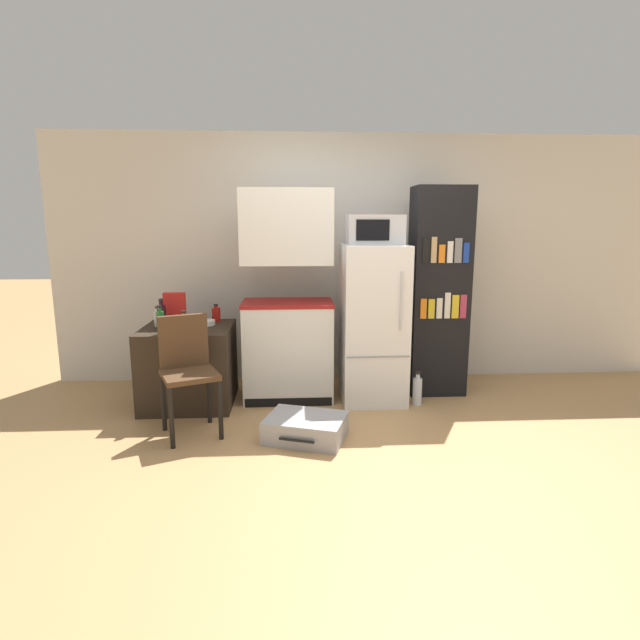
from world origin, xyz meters
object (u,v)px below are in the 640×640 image
at_px(chair, 187,363).
at_px(water_bottle_front, 417,390).
at_px(bottle_ketchup_red, 216,314).
at_px(suitcase_large_flat, 306,428).
at_px(bottle_green_tall, 160,322).
at_px(cereal_box, 175,309).
at_px(refrigerator, 373,323).
at_px(bottle_clear_short, 157,318).
at_px(kitchen_hutch, 288,305).
at_px(bottle_wine_dark, 162,316).
at_px(bottle_amber_beer, 184,322).
at_px(side_table, 189,365).
at_px(microwave, 375,230).
at_px(bowl, 206,323).
at_px(bookshelf, 438,292).

height_order(chair, water_bottle_front, chair).
relative_size(bottle_ketchup_red, suitcase_large_flat, 0.23).
relative_size(bottle_green_tall, cereal_box, 0.82).
relative_size(refrigerator, bottle_green_tall, 5.85).
bearing_deg(bottle_clear_short, kitchen_hutch, 3.53).
bearing_deg(suitcase_large_flat, chair, -174.48).
relative_size(refrigerator, bottle_wine_dark, 5.39).
bearing_deg(suitcase_large_flat, bottle_ketchup_red, 144.64).
relative_size(bottle_amber_beer, cereal_box, 0.58).
bearing_deg(side_table, chair, -79.33).
relative_size(kitchen_hutch, cereal_box, 6.45).
bearing_deg(bottle_clear_short, microwave, 0.12).
distance_m(bottle_ketchup_red, bottle_amber_beer, 0.47).
relative_size(bowl, water_bottle_front, 0.52).
bearing_deg(bottle_ketchup_red, cereal_box, -151.41).
relative_size(bottle_ketchup_red, cereal_box, 0.54).
xyz_separation_m(chair, suitcase_large_flat, (0.92, -0.21, -0.47)).
xyz_separation_m(bottle_amber_beer, suitcase_large_flat, (1.03, -0.69, -0.70)).
xyz_separation_m(side_table, bookshelf, (2.34, 0.20, 0.63)).
bearing_deg(water_bottle_front, bottle_green_tall, -176.36).
bearing_deg(kitchen_hutch, bottle_wine_dark, -170.71).
distance_m(bookshelf, bottle_amber_beer, 2.37).
distance_m(bottle_ketchup_red, bottle_green_tall, 0.68).
distance_m(bottle_ketchup_red, bowl, 0.21).
relative_size(microwave, chair, 0.53).
bearing_deg(bookshelf, bowl, -176.83).
distance_m(bottle_green_tall, cereal_box, 0.38).
distance_m(side_table, kitchen_hutch, 1.06).
bearing_deg(bottle_amber_beer, microwave, 6.77).
bearing_deg(bowl, bottle_amber_beer, -122.68).
bearing_deg(bookshelf, bottle_wine_dark, -174.05).
height_order(kitchen_hutch, bottle_amber_beer, kitchen_hutch).
bearing_deg(bottle_ketchup_red, bottle_wine_dark, -141.74).
xyz_separation_m(bowl, water_bottle_front, (1.93, -0.23, -0.61)).
bearing_deg(bottle_ketchup_red, water_bottle_front, -12.66).
relative_size(kitchen_hutch, bookshelf, 0.98).
distance_m(bottle_wine_dark, cereal_box, 0.17).
xyz_separation_m(bookshelf, chair, (-2.22, -0.83, -0.43)).
bearing_deg(chair, suitcase_large_flat, -35.65).
relative_size(bottle_clear_short, bowl, 1.11).
distance_m(refrigerator, cereal_box, 1.82).
bearing_deg(bottle_ketchup_red, bottle_clear_short, -155.34).
bearing_deg(cereal_box, refrigerator, -1.08).
height_order(side_table, bottle_clear_short, bottle_clear_short).
distance_m(microwave, bowl, 1.75).
bearing_deg(bottle_amber_beer, refrigerator, 6.82).
height_order(side_table, refrigerator, refrigerator).
relative_size(side_table, bottle_clear_short, 4.38).
distance_m(side_table, bottle_green_tall, 0.57).
xyz_separation_m(bowl, cereal_box, (-0.28, 0.00, 0.13)).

